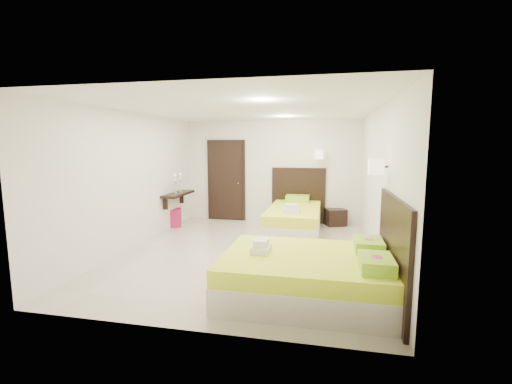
% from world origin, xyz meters
% --- Properties ---
extents(floor, '(5.50, 5.50, 0.00)m').
position_xyz_m(floor, '(0.00, 0.00, 0.00)').
color(floor, beige).
rests_on(floor, ground).
extents(bed_single, '(1.36, 2.26, 1.87)m').
position_xyz_m(bed_single, '(0.71, 1.70, 0.34)').
color(bed_single, beige).
rests_on(bed_single, ground).
extents(bed_double, '(2.17, 1.84, 1.79)m').
position_xyz_m(bed_double, '(1.25, -1.64, 0.32)').
color(bed_double, beige).
rests_on(bed_double, ground).
extents(nightstand, '(0.58, 0.55, 0.41)m').
position_xyz_m(nightstand, '(1.64, 2.60, 0.21)').
color(nightstand, black).
rests_on(nightstand, ground).
extents(ottoman, '(0.55, 0.55, 0.42)m').
position_xyz_m(ottoman, '(-2.30, 1.69, 0.21)').
color(ottoman, '#991442').
rests_on(ottoman, ground).
extents(door, '(1.02, 0.15, 2.14)m').
position_xyz_m(door, '(-1.20, 2.70, 1.05)').
color(door, black).
rests_on(door, ground).
extents(console_shelf, '(0.35, 1.20, 0.78)m').
position_xyz_m(console_shelf, '(-2.08, 1.60, 0.82)').
color(console_shelf, black).
rests_on(console_shelf, ground).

